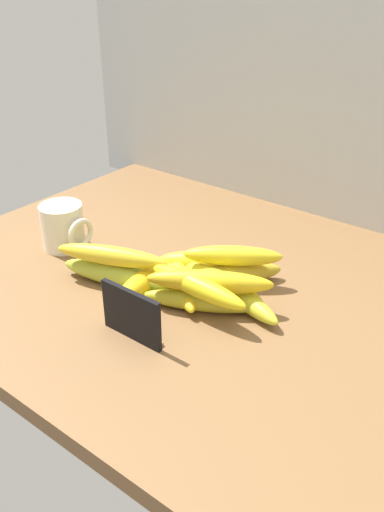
{
  "coord_description": "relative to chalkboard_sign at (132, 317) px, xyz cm",
  "views": [
    {
      "loc": [
        45.17,
        -64.86,
        53.27
      ],
      "look_at": [
        -4.43,
        -0.89,
        8.0
      ],
      "focal_mm": 37.56,
      "sensor_mm": 36.0,
      "label": 1
    }
  ],
  "objects": [
    {
      "name": "banana_7",
      "position": [
        3.92,
        17.85,
        -1.78
      ],
      "size": [
        18.22,
        6.8,
        4.16
      ],
      "primitive_type": "ellipsoid",
      "rotation": [
        0.0,
        0.0,
        6.13
      ],
      "color": "yellow",
      "rests_on": "counter_top"
    },
    {
      "name": "back_wall",
      "position": [
        1.48,
        58.23,
        28.14
      ],
      "size": [
        130.0,
        2.0,
        70.0
      ],
      "primitive_type": "cube",
      "color": "silver",
      "rests_on": "ground"
    },
    {
      "name": "chalkboard_sign",
      "position": [
        0.0,
        0.0,
        0.0
      ],
      "size": [
        11.0,
        1.8,
        8.4
      ],
      "color": "black",
      "rests_on": "counter_top"
    },
    {
      "name": "banana_4",
      "position": [
        -7.14,
        10.19,
        -1.86
      ],
      "size": [
        6.2,
        16.67,
        3.99
      ],
      "primitive_type": "ellipsoid",
      "rotation": [
        0.0,
        0.0,
        4.85
      ],
      "color": "yellow",
      "rests_on": "counter_top"
    },
    {
      "name": "banana_3",
      "position": [
        3.24,
        22.13,
        -1.96
      ],
      "size": [
        14.39,
        15.52,
        3.79
      ],
      "primitive_type": "ellipsoid",
      "rotation": [
        0.0,
        0.0,
        0.84
      ],
      "color": "gold",
      "rests_on": "counter_top"
    },
    {
      "name": "banana_9",
      "position": [
        3.12,
        21.97,
        1.69
      ],
      "size": [
        16.08,
        12.4,
        3.51
      ],
      "primitive_type": "ellipsoid",
      "rotation": [
        0.0,
        0.0,
        0.59
      ],
      "color": "yellow",
      "rests_on": "banana_3"
    },
    {
      "name": "banana_10",
      "position": [
        4.53,
        13.26,
        1.29
      ],
      "size": [
        19.37,
        13.86,
        3.73
      ],
      "primitive_type": "ellipsoid",
      "rotation": [
        0.0,
        0.0,
        0.55
      ],
      "color": "gold",
      "rests_on": "banana_2"
    },
    {
      "name": "banana_1",
      "position": [
        -12.62,
        9.18,
        -1.86
      ],
      "size": [
        21.21,
        9.14,
        3.99
      ],
      "primitive_type": "ellipsoid",
      "rotation": [
        0.0,
        0.0,
        0.26
      ],
      "color": "#A7B933",
      "rests_on": "counter_top"
    },
    {
      "name": "banana_0",
      "position": [
        -1.91,
        14.4,
        -2.16
      ],
      "size": [
        15.0,
        13.74,
        3.4
      ],
      "primitive_type": "ellipsoid",
      "rotation": [
        0.0,
        0.0,
        5.56
      ],
      "color": "yellow",
      "rests_on": "counter_top"
    },
    {
      "name": "banana_12",
      "position": [
        3.55,
        11.15,
        1.14
      ],
      "size": [
        18.89,
        4.02,
        3.41
      ],
      "primitive_type": "ellipsoid",
      "rotation": [
        0.0,
        0.0,
        -0.03
      ],
      "color": "yellow",
      "rests_on": "banana_2"
    },
    {
      "name": "banana_6",
      "position": [
        -7.73,
        13.91,
        -1.86
      ],
      "size": [
        15.5,
        10.98,
        4.0
      ],
      "primitive_type": "ellipsoid",
      "rotation": [
        0.0,
        0.0,
        0.5
      ],
      "color": "#AAC529",
      "rests_on": "counter_top"
    },
    {
      "name": "counter_top",
      "position": [
        1.48,
        19.23,
        -5.36
      ],
      "size": [
        110.0,
        76.0,
        3.0
      ],
      "primitive_type": "cube",
      "color": "brown",
      "rests_on": "ground"
    },
    {
      "name": "banana_2",
      "position": [
        3.43,
        11.93,
        -2.21
      ],
      "size": [
        18.38,
        11.26,
        3.29
      ],
      "primitive_type": "ellipsoid",
      "rotation": [
        0.0,
        0.0,
        0.46
      ],
      "color": "gold",
      "rests_on": "counter_top"
    },
    {
      "name": "coffee_mug",
      "position": [
        -30.51,
        13.07,
        0.59
      ],
      "size": [
        9.79,
        8.29,
        8.9
      ],
      "color": "#EEE9CC",
      "rests_on": "counter_top"
    },
    {
      "name": "banana_8",
      "position": [
        7.6,
        17.34,
        -2.12
      ],
      "size": [
        19.27,
        9.54,
        3.47
      ],
      "primitive_type": "ellipsoid",
      "rotation": [
        0.0,
        0.0,
        5.95
      ],
      "color": "gold",
      "rests_on": "counter_top"
    },
    {
      "name": "banana_5",
      "position": [
        -2.14,
        22.12,
        -1.66
      ],
      "size": [
        17.96,
        13.47,
        4.39
      ],
      "primitive_type": "ellipsoid",
      "rotation": [
        0.0,
        0.0,
        3.7
      ],
      "color": "gold",
      "rests_on": "counter_top"
    },
    {
      "name": "banana_11",
      "position": [
        -13.16,
        9.03,
        1.83
      ],
      "size": [
        20.09,
        10.64,
        3.39
      ],
      "primitive_type": "ellipsoid",
      "rotation": [
        0.0,
        0.0,
        0.38
      ],
      "color": "yellow",
      "rests_on": "banana_1"
    }
  ]
}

